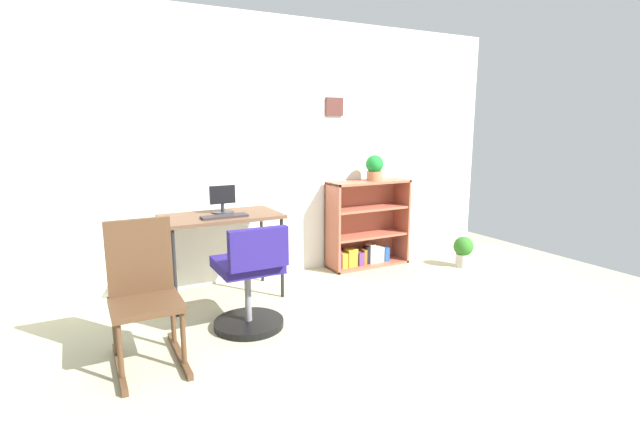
% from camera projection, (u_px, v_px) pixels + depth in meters
% --- Properties ---
extents(ground_plane, '(6.24, 6.24, 0.00)m').
position_uv_depth(ground_plane, '(409.00, 366.00, 2.93)').
color(ground_plane, tan).
extents(wall_back, '(5.20, 0.12, 2.50)m').
position_uv_depth(wall_back, '(275.00, 150.00, 4.56)').
color(wall_back, white).
rests_on(wall_back, ground_plane).
extents(desk, '(0.99, 0.57, 0.74)m').
position_uv_depth(desk, '(221.00, 222.00, 3.98)').
color(desk, brown).
rests_on(desk, ground_plane).
extents(monitor, '(0.22, 0.19, 0.24)m').
position_uv_depth(monitor, '(223.00, 201.00, 4.04)').
color(monitor, '#262628').
rests_on(monitor, desk).
extents(keyboard, '(0.38, 0.12, 0.02)m').
position_uv_depth(keyboard, '(224.00, 216.00, 3.86)').
color(keyboard, '#2B2526').
rests_on(keyboard, desk).
extents(office_chair, '(0.52, 0.55, 0.81)m').
position_uv_depth(office_chair, '(250.00, 284.00, 3.39)').
color(office_chair, black).
rests_on(office_chair, ground_plane).
extents(rocking_chair, '(0.42, 0.64, 0.91)m').
position_uv_depth(rocking_chair, '(144.00, 292.00, 2.93)').
color(rocking_chair, '#4A301D').
rests_on(rocking_chair, ground_plane).
extents(bookshelf_low, '(0.90, 0.30, 0.92)m').
position_uv_depth(bookshelf_low, '(365.00, 228.00, 4.99)').
color(bookshelf_low, '#A2553E').
rests_on(bookshelf_low, ground_plane).
extents(potted_plant_on_shelf, '(0.19, 0.19, 0.27)m').
position_uv_depth(potted_plant_on_shelf, '(375.00, 167.00, 4.85)').
color(potted_plant_on_shelf, '#9E6642').
rests_on(potted_plant_on_shelf, bookshelf_low).
extents(potted_plant_floor, '(0.21, 0.21, 0.33)m').
position_uv_depth(potted_plant_floor, '(463.00, 250.00, 4.95)').
color(potted_plant_floor, '#B7B2A8').
rests_on(potted_plant_floor, ground_plane).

